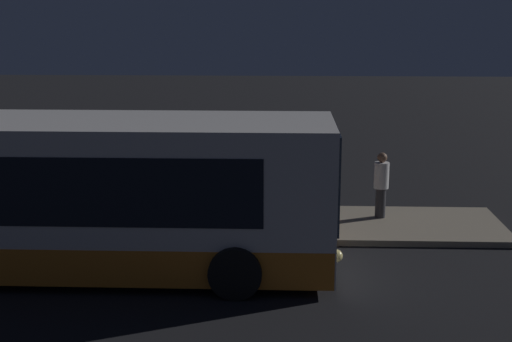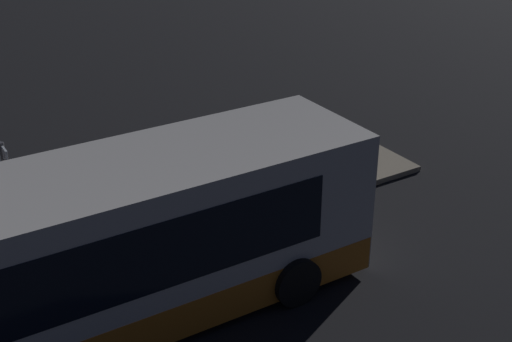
# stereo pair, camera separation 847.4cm
# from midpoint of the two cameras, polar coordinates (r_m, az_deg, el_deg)

# --- Properties ---
(ground) EXTENTS (80.00, 80.00, 0.00)m
(ground) POSITION_cam_midpoint_polar(r_m,az_deg,el_deg) (13.56, -3.12, -16.28)
(ground) COLOR black
(platform) EXTENTS (20.00, 2.72, 0.14)m
(platform) POSITION_cam_midpoint_polar(r_m,az_deg,el_deg) (16.17, -2.14, -10.91)
(platform) COLOR gray
(platform) RESTS_ON ground
(bus_lead) EXTENTS (11.40, 2.88, 3.02)m
(bus_lead) POSITION_cam_midpoint_polar(r_m,az_deg,el_deg) (12.86, -2.67, -10.51)
(bus_lead) COLOR silver
(bus_lead) RESTS_ON ground
(passenger_boarding) EXTENTS (0.41, 0.41, 1.59)m
(passenger_boarding) POSITION_cam_midpoint_polar(r_m,az_deg,el_deg) (17.24, 22.70, -7.07)
(passenger_boarding) COLOR #2D2D33
(passenger_boarding) RESTS_ON platform
(passenger_waiting) EXTENTS (0.49, 0.49, 1.72)m
(passenger_waiting) POSITION_cam_midpoint_polar(r_m,az_deg,el_deg) (16.16, 0.24, -7.09)
(passenger_waiting) COLOR silver
(passenger_waiting) RESTS_ON platform
(passenger_with_bags) EXTENTS (0.39, 0.56, 1.79)m
(passenger_with_bags) POSITION_cam_midpoint_polar(r_m,az_deg,el_deg) (15.41, 15.96, -8.47)
(passenger_with_bags) COLOR silver
(passenger_with_bags) RESTS_ON platform
(suitcase) EXTENTS (0.34, 0.27, 0.84)m
(suitcase) POSITION_cam_midpoint_polar(r_m,az_deg,el_deg) (16.83, -0.16, -8.53)
(suitcase) COLOR #334C7F
(suitcase) RESTS_ON platform
(sign_post) EXTENTS (0.10, 0.71, 2.61)m
(sign_post) POSITION_cam_midpoint_polar(r_m,az_deg,el_deg) (15.32, -2.44, -5.35)
(sign_post) COLOR #4C4C51
(sign_post) RESTS_ON platform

